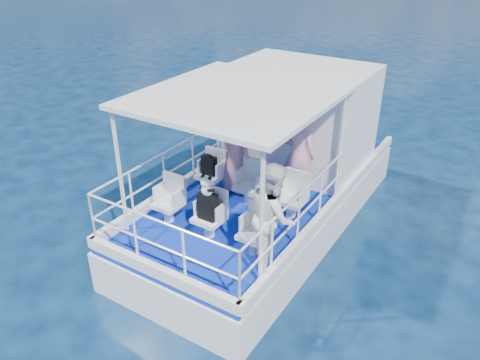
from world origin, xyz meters
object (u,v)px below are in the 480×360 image
Objects in this scene: backpack_center at (208,206)px; panda at (207,185)px; passenger_stbd_aft at (273,216)px; passenger_port_fwd at (236,150)px.

backpack_center is 0.41m from panda.
passenger_stbd_aft is 3.68× the size of backpack_center.
passenger_port_fwd is 3.68× the size of backpack_center.
passenger_port_fwd is 2.44m from passenger_stbd_aft.
passenger_port_fwd reaches higher than backpack_center.
passenger_port_fwd reaches higher than panda.
passenger_port_fwd is at bearing 107.35° from panda.
passenger_stbd_aft is 1.26m from backpack_center.
backpack_center is (-1.23, 0.04, -0.25)m from passenger_stbd_aft.
passenger_port_fwd is 1.76m from backpack_center.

